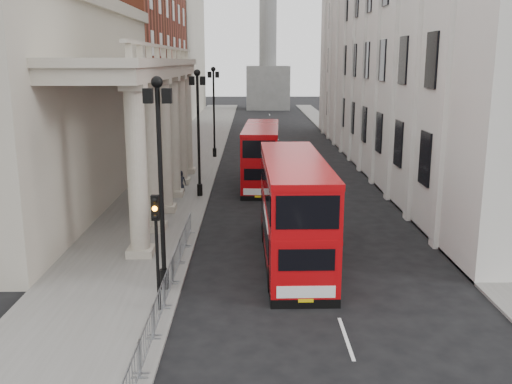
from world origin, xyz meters
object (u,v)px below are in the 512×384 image
lamp_post_north (214,106)px  pedestrian_b (147,193)px  bus_near (294,208)px  pedestrian_c (181,182)px  bus_far (261,154)px  lamp_post_mid (198,124)px  monument_column (268,22)px  lamp_post_south (160,171)px  traffic_light (156,232)px  pedestrian_a (139,200)px

lamp_post_north → pedestrian_b: lamp_post_north is taller
bus_near → pedestrian_c: bearing=116.3°
bus_far → pedestrian_b: bearing=-132.6°
pedestrian_b → lamp_post_mid: bearing=-138.5°
monument_column → lamp_post_south: bearing=-94.3°
traffic_light → bus_far: size_ratio=0.42×
pedestrian_a → bus_near: bearing=-38.5°
traffic_light → pedestrian_c: traffic_light is taller
traffic_light → bus_near: bearing=47.4°
monument_column → bus_near: bearing=-90.8°
lamp_post_mid → lamp_post_north: size_ratio=1.00×
lamp_post_north → lamp_post_mid: bearing=-90.0°
lamp_post_north → bus_near: bearing=-79.2°
lamp_post_south → lamp_post_mid: (0.00, 16.00, 0.00)m
lamp_post_north → traffic_light: 34.07m
bus_near → pedestrian_c: 14.92m
lamp_post_south → lamp_post_mid: bearing=90.0°
lamp_post_north → traffic_light: lamp_post_north is taller
bus_far → traffic_light: bearing=-97.7°
bus_near → pedestrian_b: size_ratio=5.84×
pedestrian_b → pedestrian_c: (1.56, 4.02, -0.17)m
bus_near → pedestrian_b: 12.49m
bus_near → bus_far: bearing=93.3°
lamp_post_south → lamp_post_north: (0.00, 32.00, 0.00)m
traffic_light → bus_far: traffic_light is taller
lamp_post_south → bus_far: 20.55m
lamp_post_north → pedestrian_a: lamp_post_north is taller
bus_near → monument_column: bearing=88.3°
bus_near → pedestrian_a: size_ratio=5.92×
bus_far → pedestrian_a: bearing=-126.0°
lamp_post_mid → bus_far: lamp_post_mid is taller
lamp_post_north → bus_near: (5.38, -28.27, -2.45)m
lamp_post_south → lamp_post_mid: size_ratio=1.00×
lamp_post_south → traffic_light: lamp_post_south is taller
lamp_post_south → lamp_post_north: bearing=90.0°
traffic_light → bus_near: size_ratio=0.39×
lamp_post_mid → bus_far: (4.19, 3.95, -2.63)m
lamp_post_south → pedestrian_a: size_ratio=4.49×
bus_far → pedestrian_a: 11.67m
lamp_post_mid → pedestrian_b: (-2.96, -3.09, -3.85)m
lamp_post_south → pedestrian_c: 17.45m
lamp_post_south → pedestrian_c: (-1.39, 16.93, -4.02)m
monument_column → bus_far: 69.46m
pedestrian_a → lamp_post_south: bearing=-72.4°
bus_far → pedestrian_b: 10.11m
monument_column → bus_near: monument_column is taller
bus_far → pedestrian_c: bearing=-148.7°
bus_near → pedestrian_c: size_ratio=7.15×
monument_column → traffic_light: monument_column is taller
lamp_post_south → bus_near: (5.38, 3.73, -2.45)m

